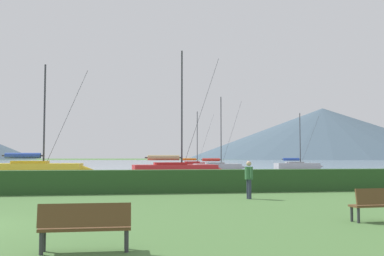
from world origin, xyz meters
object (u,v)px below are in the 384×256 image
object	(u,v)px
sailboat_slip_1	(195,165)
park_bench_under_tree	(85,225)
sailboat_slip_6	(37,169)
park_bench_near_path	(379,203)
sailboat_slip_0	(298,166)
sailboat_slip_8	(218,167)
person_standing_walker	(249,177)
sailboat_slip_9	(176,170)

from	to	relation	value
sailboat_slip_1	park_bench_under_tree	xyz separation A→B (m)	(-14.06, -65.71, -0.04)
sailboat_slip_1	sailboat_slip_6	xyz separation A→B (m)	(-19.90, -31.44, 0.18)
sailboat_slip_1	park_bench_near_path	world-z (taller)	sailboat_slip_1
sailboat_slip_0	sailboat_slip_8	xyz separation A→B (m)	(-12.28, -3.50, 0.00)
person_standing_walker	sailboat_slip_1	bearing A→B (deg)	75.04
sailboat_slip_8	sailboat_slip_9	world-z (taller)	sailboat_slip_9
sailboat_slip_6	sailboat_slip_8	xyz separation A→B (m)	(20.12, 15.85, -0.17)
sailboat_slip_0	park_bench_under_tree	distance (m)	59.84
sailboat_slip_8	park_bench_under_tree	distance (m)	52.12
sailboat_slip_9	person_standing_walker	world-z (taller)	sailboat_slip_9
sailboat_slip_0	park_bench_under_tree	world-z (taller)	sailboat_slip_0
sailboat_slip_0	sailboat_slip_6	bearing A→B (deg)	-148.78
park_bench_under_tree	person_standing_walker	xyz separation A→B (m)	(6.47, 10.60, 0.44)
sailboat_slip_1	sailboat_slip_6	size ratio (longest dim) A/B	0.91
park_bench_near_path	sailboat_slip_0	bearing A→B (deg)	65.71
sailboat_slip_9	park_bench_near_path	xyz separation A→B (m)	(1.75, -28.68, -0.17)
sailboat_slip_8	sailboat_slip_9	bearing A→B (deg)	-116.36
park_bench_near_path	park_bench_under_tree	bearing A→B (deg)	-163.71
sailboat_slip_1	sailboat_slip_9	xyz separation A→B (m)	(-7.83, -34.06, 0.13)
sailboat_slip_9	sailboat_slip_1	bearing A→B (deg)	73.71
park_bench_under_tree	sailboat_slip_9	bearing A→B (deg)	79.59
sailboat_slip_0	sailboat_slip_1	world-z (taller)	sailboat_slip_1
sailboat_slip_0	park_bench_near_path	world-z (taller)	sailboat_slip_0
sailboat_slip_8	sailboat_slip_9	size ratio (longest dim) A/B	0.86
sailboat_slip_0	person_standing_walker	size ratio (longest dim) A/B	4.86
park_bench_under_tree	sailboat_slip_1	bearing A→B (deg)	78.64
person_standing_walker	sailboat_slip_8	bearing A→B (deg)	71.71
sailboat_slip_1	park_bench_near_path	size ratio (longest dim) A/B	5.70
sailboat_slip_6	person_standing_walker	xyz separation A→B (m)	(12.31, -23.68, 0.22)
park_bench_under_tree	park_bench_near_path	bearing A→B (deg)	21.14
sailboat_slip_8	park_bench_near_path	bearing A→B (deg)	-100.41
sailboat_slip_0	park_bench_under_tree	bearing A→B (deg)	-115.97
park_bench_near_path	park_bench_under_tree	xyz separation A→B (m)	(-7.97, -2.97, 0.00)
sailboat_slip_1	person_standing_walker	distance (m)	55.63
sailboat_slip_9	park_bench_under_tree	size ratio (longest dim) A/B	6.43
sailboat_slip_9	sailboat_slip_0	bearing A→B (deg)	43.88
park_bench_near_path	sailboat_slip_6	bearing A→B (deg)	109.67
sailboat_slip_8	person_standing_walker	distance (m)	40.30
sailboat_slip_8	park_bench_near_path	xyz separation A→B (m)	(-6.31, -47.16, -0.06)
sailboat_slip_0	sailboat_slip_9	size ratio (longest dim) A/B	0.71
sailboat_slip_6	person_standing_walker	size ratio (longest dim) A/B	6.13
sailboat_slip_6	sailboat_slip_9	bearing A→B (deg)	-7.82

